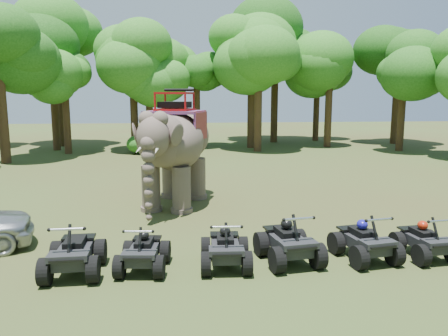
{
  "coord_description": "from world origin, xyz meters",
  "views": [
    {
      "loc": [
        -1.36,
        -12.31,
        4.17
      ],
      "look_at": [
        0.0,
        1.2,
        1.9
      ],
      "focal_mm": 35.0,
      "sensor_mm": 36.0,
      "label": 1
    }
  ],
  "objects_px": {
    "elephant": "(175,148)",
    "atv_3": "(289,236)",
    "atv_2": "(225,243)",
    "atv_5": "(425,236)",
    "atv_4": "(365,236)",
    "atv_0": "(74,247)",
    "atv_1": "(143,247)"
  },
  "relations": [
    {
      "from": "atv_0",
      "to": "atv_3",
      "type": "bearing_deg",
      "value": 0.65
    },
    {
      "from": "elephant",
      "to": "atv_0",
      "type": "xyz_separation_m",
      "value": [
        -2.32,
        -6.46,
        -1.54
      ]
    },
    {
      "from": "elephant",
      "to": "atv_1",
      "type": "xyz_separation_m",
      "value": [
        -0.72,
        -6.39,
        -1.62
      ]
    },
    {
      "from": "atv_2",
      "to": "atv_5",
      "type": "distance_m",
      "value": 5.21
    },
    {
      "from": "atv_1",
      "to": "atv_3",
      "type": "xyz_separation_m",
      "value": [
        3.6,
        0.16,
        0.09
      ]
    },
    {
      "from": "atv_0",
      "to": "atv_2",
      "type": "height_order",
      "value": "atv_0"
    },
    {
      "from": "atv_1",
      "to": "atv_5",
      "type": "bearing_deg",
      "value": 6.81
    },
    {
      "from": "atv_5",
      "to": "atv_4",
      "type": "bearing_deg",
      "value": 173.47
    },
    {
      "from": "elephant",
      "to": "atv_3",
      "type": "height_order",
      "value": "elephant"
    },
    {
      "from": "atv_0",
      "to": "atv_2",
      "type": "relative_size",
      "value": 1.08
    },
    {
      "from": "atv_0",
      "to": "atv_4",
      "type": "relative_size",
      "value": 1.05
    },
    {
      "from": "atv_0",
      "to": "atv_1",
      "type": "height_order",
      "value": "atv_0"
    },
    {
      "from": "atv_0",
      "to": "atv_2",
      "type": "xyz_separation_m",
      "value": [
        3.59,
        0.06,
        -0.05
      ]
    },
    {
      "from": "atv_3",
      "to": "atv_5",
      "type": "xyz_separation_m",
      "value": [
        3.6,
        -0.05,
        -0.08
      ]
    },
    {
      "from": "elephant",
      "to": "atv_5",
      "type": "xyz_separation_m",
      "value": [
        6.48,
        -6.29,
        -1.62
      ]
    },
    {
      "from": "atv_5",
      "to": "elephant",
      "type": "bearing_deg",
      "value": 129.89
    },
    {
      "from": "atv_5",
      "to": "atv_1",
      "type": "bearing_deg",
      "value": 174.84
    },
    {
      "from": "atv_0",
      "to": "atv_1",
      "type": "distance_m",
      "value": 1.6
    },
    {
      "from": "atv_4",
      "to": "atv_5",
      "type": "xyz_separation_m",
      "value": [
        1.62,
        -0.02,
        -0.04
      ]
    },
    {
      "from": "atv_1",
      "to": "atv_2",
      "type": "relative_size",
      "value": 0.95
    },
    {
      "from": "elephant",
      "to": "atv_5",
      "type": "relative_size",
      "value": 3.34
    },
    {
      "from": "atv_0",
      "to": "atv_5",
      "type": "distance_m",
      "value": 8.8
    },
    {
      "from": "atv_1",
      "to": "atv_5",
      "type": "distance_m",
      "value": 7.2
    },
    {
      "from": "atv_3",
      "to": "atv_4",
      "type": "height_order",
      "value": "atv_3"
    },
    {
      "from": "atv_1",
      "to": "atv_4",
      "type": "bearing_deg",
      "value": 7.21
    },
    {
      "from": "atv_2",
      "to": "atv_3",
      "type": "height_order",
      "value": "atv_3"
    },
    {
      "from": "elephant",
      "to": "atv_4",
      "type": "height_order",
      "value": "elephant"
    },
    {
      "from": "elephant",
      "to": "atv_1",
      "type": "bearing_deg",
      "value": -79.17
    },
    {
      "from": "atv_0",
      "to": "atv_3",
      "type": "distance_m",
      "value": 5.21
    },
    {
      "from": "atv_2",
      "to": "atv_5",
      "type": "xyz_separation_m",
      "value": [
        5.21,
        0.11,
        -0.03
      ]
    },
    {
      "from": "atv_5",
      "to": "atv_2",
      "type": "bearing_deg",
      "value": 175.25
    },
    {
      "from": "elephant",
      "to": "atv_2",
      "type": "distance_m",
      "value": 6.72
    }
  ]
}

